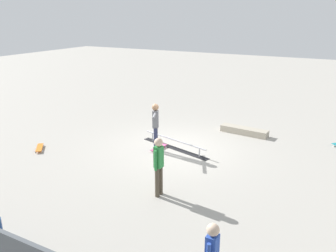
{
  "coord_description": "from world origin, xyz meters",
  "views": [
    {
      "loc": [
        -5.26,
        10.26,
        4.65
      ],
      "look_at": [
        -0.03,
        0.48,
        1.0
      ],
      "focal_mm": 36.76,
      "sensor_mm": 36.0,
      "label": 1
    }
  ],
  "objects_px": {
    "grind_rail": "(175,145)",
    "loose_skateboard_orange": "(40,148)",
    "skateboard_main": "(159,148)",
    "skater_main": "(156,124)",
    "bystander_green_shirt": "(159,164)",
    "skate_ledge": "(244,131)"
  },
  "relations": [
    {
      "from": "skate_ledge",
      "to": "skater_main",
      "type": "height_order",
      "value": "skater_main"
    },
    {
      "from": "loose_skateboard_orange",
      "to": "skate_ledge",
      "type": "bearing_deg",
      "value": -91.38
    },
    {
      "from": "skater_main",
      "to": "bystander_green_shirt",
      "type": "distance_m",
      "value": 3.14
    },
    {
      "from": "grind_rail",
      "to": "skateboard_main",
      "type": "distance_m",
      "value": 0.58
    },
    {
      "from": "skateboard_main",
      "to": "skate_ledge",
      "type": "bearing_deg",
      "value": 149.22
    },
    {
      "from": "bystander_green_shirt",
      "to": "skater_main",
      "type": "bearing_deg",
      "value": 34.74
    },
    {
      "from": "grind_rail",
      "to": "bystander_green_shirt",
      "type": "distance_m",
      "value": 3.46
    },
    {
      "from": "skate_ledge",
      "to": "skateboard_main",
      "type": "relative_size",
      "value": 2.35
    },
    {
      "from": "skater_main",
      "to": "skateboard_main",
      "type": "distance_m",
      "value": 0.94
    },
    {
      "from": "grind_rail",
      "to": "skate_ledge",
      "type": "relative_size",
      "value": 1.54
    },
    {
      "from": "skate_ledge",
      "to": "skater_main",
      "type": "distance_m",
      "value": 4.03
    },
    {
      "from": "skater_main",
      "to": "bystander_green_shirt",
      "type": "xyz_separation_m",
      "value": [
        -1.65,
        2.68,
        -0.08
      ]
    },
    {
      "from": "grind_rail",
      "to": "loose_skateboard_orange",
      "type": "xyz_separation_m",
      "value": [
        4.22,
        2.37,
        -0.08
      ]
    },
    {
      "from": "skateboard_main",
      "to": "bystander_green_shirt",
      "type": "xyz_separation_m",
      "value": [
        -1.6,
        2.82,
        0.85
      ]
    },
    {
      "from": "skateboard_main",
      "to": "loose_skateboard_orange",
      "type": "xyz_separation_m",
      "value": [
        3.77,
        2.01,
        0.0
      ]
    },
    {
      "from": "skater_main",
      "to": "loose_skateboard_orange",
      "type": "distance_m",
      "value": 4.27
    },
    {
      "from": "skater_main",
      "to": "bystander_green_shirt",
      "type": "height_order",
      "value": "skater_main"
    },
    {
      "from": "skater_main",
      "to": "bystander_green_shirt",
      "type": "relative_size",
      "value": 1.05
    },
    {
      "from": "skateboard_main",
      "to": "loose_skateboard_orange",
      "type": "distance_m",
      "value": 4.28
    },
    {
      "from": "loose_skateboard_orange",
      "to": "bystander_green_shirt",
      "type": "bearing_deg",
      "value": -140.4
    },
    {
      "from": "grind_rail",
      "to": "skater_main",
      "type": "relative_size",
      "value": 1.72
    },
    {
      "from": "grind_rail",
      "to": "bystander_green_shirt",
      "type": "bearing_deg",
      "value": 125.25
    }
  ]
}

